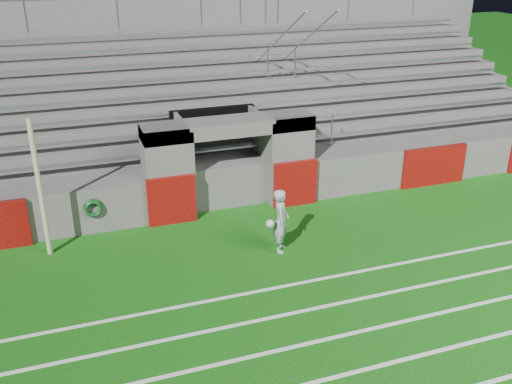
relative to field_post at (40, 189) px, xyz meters
name	(u,v)px	position (x,y,z in m)	size (l,w,h in m)	color
ground	(273,264)	(5.00, -2.29, -1.72)	(90.00, 90.00, 0.00)	#11530D
field_post	(40,189)	(0.00, 0.00, 0.00)	(0.12, 0.12, 3.43)	beige
stadium_structure	(192,116)	(5.00, 5.68, -0.22)	(26.00, 8.48, 5.42)	#585654
goalkeeper_with_ball	(281,221)	(5.40, -1.72, -0.90)	(0.75, 0.70, 1.62)	#A5ABAE
hose_coil	(93,208)	(1.16, 0.64, -0.95)	(0.48, 0.14, 0.49)	#0C3C0C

